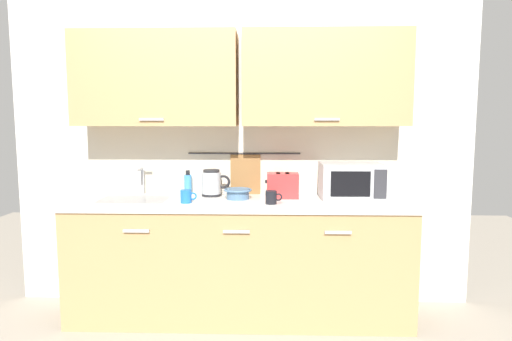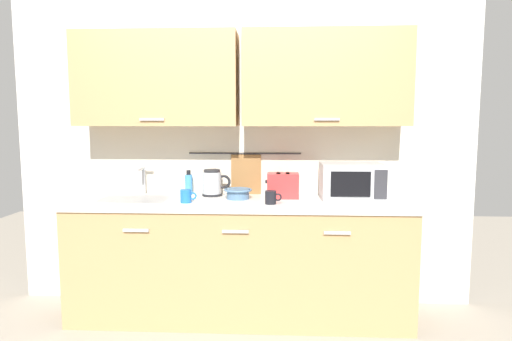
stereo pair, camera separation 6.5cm
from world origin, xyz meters
name	(u,v)px [view 1 (the left image)]	position (x,y,z in m)	size (l,w,h in m)	color
ground	(237,334)	(0.00, 0.00, 0.00)	(8.00, 8.00, 0.00)	#9E9384
counter_unit	(238,258)	(-0.01, 0.30, 0.46)	(2.53, 0.64, 0.90)	tan
back_wall_assembly	(241,117)	(0.00, 0.53, 1.52)	(3.70, 0.41, 2.50)	silver
sink_faucet	(142,177)	(-0.80, 0.53, 1.04)	(0.09, 0.17, 0.22)	#B2B5BA
microwave	(351,181)	(0.85, 0.41, 1.04)	(0.46, 0.35, 0.27)	silver
electric_kettle	(212,183)	(-0.23, 0.49, 1.00)	(0.23, 0.16, 0.21)	black
dish_soap_bottle	(188,184)	(-0.43, 0.54, 0.99)	(0.06, 0.06, 0.20)	#3F8CD8
mug_near_sink	(186,196)	(-0.37, 0.18, 0.95)	(0.12, 0.08, 0.09)	blue
mixing_bowl	(238,193)	(-0.02, 0.35, 0.94)	(0.21, 0.21, 0.08)	#4C7093
toaster	(283,185)	(0.33, 0.43, 1.00)	(0.26, 0.17, 0.19)	red
mug_by_kettle	(272,197)	(0.24, 0.16, 0.95)	(0.12, 0.08, 0.09)	black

